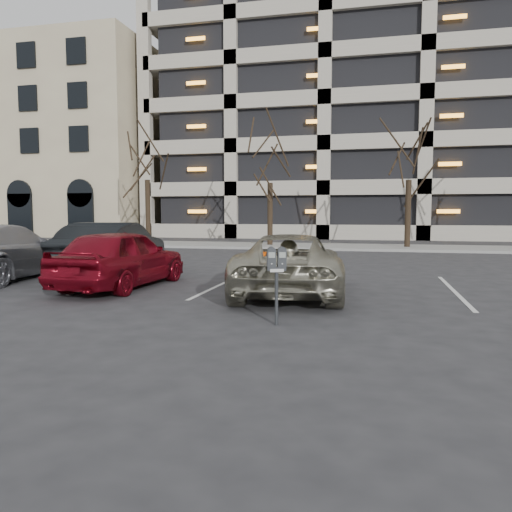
# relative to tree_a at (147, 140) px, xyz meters

# --- Properties ---
(ground) EXTENTS (140.00, 140.00, 0.00)m
(ground) POSITION_rel_tree_a_xyz_m (10.00, -16.00, -5.85)
(ground) COLOR #28282B
(ground) RESTS_ON ground
(sidewalk) EXTENTS (80.00, 4.00, 0.12)m
(sidewalk) POSITION_rel_tree_a_xyz_m (10.00, 0.00, -5.79)
(sidewalk) COLOR gray
(sidewalk) RESTS_ON ground
(stall_lines) EXTENTS (16.90, 5.20, 0.00)m
(stall_lines) POSITION_rel_tree_a_xyz_m (8.60, -13.70, -5.84)
(stall_lines) COLOR silver
(stall_lines) RESTS_ON ground
(parking_garage) EXTENTS (52.00, 20.00, 19.00)m
(parking_garage) POSITION_rel_tree_a_xyz_m (22.00, 17.84, 3.41)
(parking_garage) COLOR black
(parking_garage) RESTS_ON ground
(office_building) EXTENTS (26.00, 16.20, 15.00)m
(office_building) POSITION_rel_tree_a_xyz_m (-18.00, 13.92, 1.64)
(office_building) COLOR tan
(office_building) RESTS_ON ground
(tree_a) EXTENTS (3.56, 3.56, 8.09)m
(tree_a) POSITION_rel_tree_a_xyz_m (0.00, 0.00, 0.00)
(tree_a) COLOR black
(tree_a) RESTS_ON ground
(tree_b) EXTENTS (3.30, 3.30, 7.51)m
(tree_b) POSITION_rel_tree_a_xyz_m (7.00, 0.00, -0.43)
(tree_b) COLOR black
(tree_b) RESTS_ON ground
(tree_c) EXTENTS (3.36, 3.36, 7.63)m
(tree_c) POSITION_rel_tree_a_xyz_m (14.00, 0.00, -0.34)
(tree_c) COLOR black
(tree_c) RESTS_ON ground
(parking_meter) EXTENTS (0.34, 0.21, 1.25)m
(parking_meter) POSITION_rel_tree_a_xyz_m (10.84, -18.09, -4.89)
(parking_meter) COLOR black
(parking_meter) RESTS_ON ground
(suv_silver) EXTENTS (2.79, 5.09, 1.36)m
(suv_silver) POSITION_rel_tree_a_xyz_m (10.52, -14.90, -5.17)
(suv_silver) COLOR #ACA993
(suv_silver) RESTS_ON ground
(car_red) EXTENTS (1.90, 4.32, 1.45)m
(car_red) POSITION_rel_tree_a_xyz_m (6.39, -14.95, -5.12)
(car_red) COLOR maroon
(car_red) RESTS_ON ground
(car_dark) EXTENTS (2.08, 4.83, 1.55)m
(car_dark) POSITION_rel_tree_a_xyz_m (5.04, -12.96, -5.07)
(car_dark) COLOR black
(car_dark) RESTS_ON ground
(car_silver) EXTENTS (2.81, 5.47, 1.52)m
(car_silver) POSITION_rel_tree_a_xyz_m (2.45, -14.36, -5.09)
(car_silver) COLOR #B9BBC1
(car_silver) RESTS_ON ground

